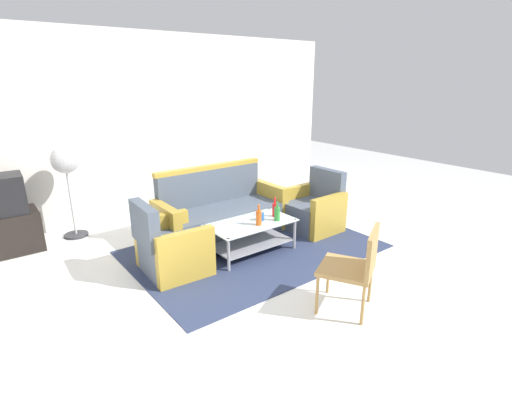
# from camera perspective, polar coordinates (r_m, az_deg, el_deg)

# --- Properties ---
(ground_plane) EXTENTS (14.00, 14.00, 0.00)m
(ground_plane) POSITION_cam_1_polar(r_m,az_deg,el_deg) (4.65, 5.27, -9.37)
(ground_plane) COLOR white
(wall_back) EXTENTS (6.52, 0.12, 2.80)m
(wall_back) POSITION_cam_1_polar(r_m,az_deg,el_deg) (6.73, -12.60, 11.42)
(wall_back) COLOR silver
(wall_back) RESTS_ON ground
(rug) EXTENTS (3.05, 2.09, 0.01)m
(rug) POSITION_cam_1_polar(r_m,az_deg,el_deg) (5.12, -0.25, -6.48)
(rug) COLOR #2D3856
(rug) RESTS_ON ground
(couch) EXTENTS (1.80, 0.74, 0.96)m
(couch) POSITION_cam_1_polar(r_m,az_deg,el_deg) (5.45, -5.16, -1.47)
(couch) COLOR #4C5666
(couch) RESTS_ON rug
(armchair_left) EXTENTS (0.73, 0.79, 0.85)m
(armchair_left) POSITION_cam_1_polar(r_m,az_deg,el_deg) (4.57, -12.30, -6.25)
(armchair_left) COLOR #4C5666
(armchair_left) RESTS_ON rug
(armchair_right) EXTENTS (0.72, 0.78, 0.85)m
(armchair_right) POSITION_cam_1_polar(r_m,az_deg,el_deg) (5.75, 8.31, -0.86)
(armchair_right) COLOR #4C5666
(armchair_right) RESTS_ON rug
(coffee_table) EXTENTS (1.10, 0.60, 0.40)m
(coffee_table) POSITION_cam_1_polar(r_m,az_deg,el_deg) (4.94, -0.77, -4.09)
(coffee_table) COLOR silver
(coffee_table) RESTS_ON rug
(bottle_orange) EXTENTS (0.07, 0.07, 0.26)m
(bottle_orange) POSITION_cam_1_polar(r_m,az_deg,el_deg) (4.77, 0.40, -1.87)
(bottle_orange) COLOR #D85919
(bottle_orange) RESTS_ON coffee_table
(bottle_green) EXTENTS (0.07, 0.07, 0.24)m
(bottle_green) POSITION_cam_1_polar(r_m,az_deg,el_deg) (4.93, 3.09, -1.30)
(bottle_green) COLOR #2D8C38
(bottle_green) RESTS_ON coffee_table
(bottle_red) EXTENTS (0.07, 0.07, 0.26)m
(bottle_red) POSITION_cam_1_polar(r_m,az_deg,el_deg) (5.06, 2.76, -0.68)
(bottle_red) COLOR red
(bottle_red) RESTS_ON coffee_table
(cup) EXTENTS (0.08, 0.08, 0.10)m
(cup) POSITION_cam_1_polar(r_m,az_deg,el_deg) (4.94, 0.74, -1.75)
(cup) COLOR #2659A5
(cup) RESTS_ON coffee_table
(tv_stand) EXTENTS (0.80, 0.50, 0.52)m
(tv_stand) POSITION_cam_1_polar(r_m,az_deg,el_deg) (5.87, -32.71, -3.56)
(tv_stand) COLOR black
(tv_stand) RESTS_ON ground
(pedestal_fan) EXTENTS (0.36, 0.36, 1.27)m
(pedestal_fan) POSITION_cam_1_polar(r_m,az_deg,el_deg) (5.82, -25.97, 5.14)
(pedestal_fan) COLOR #2D2D33
(pedestal_fan) RESTS_ON ground
(wicker_chair) EXTENTS (0.65, 0.65, 0.84)m
(wicker_chair) POSITION_cam_1_polar(r_m,az_deg,el_deg) (3.78, 14.41, -8.28)
(wicker_chair) COLOR #AD844C
(wicker_chair) RESTS_ON ground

